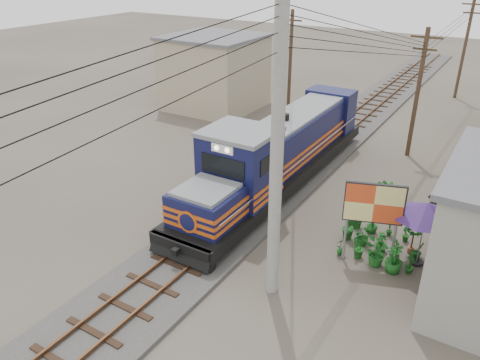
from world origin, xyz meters
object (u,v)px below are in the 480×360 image
Objects in this scene: locomotive at (279,154)px; billboard at (374,206)px; market_umbrella at (427,211)px; vendor at (434,203)px.

locomotive is 6.98m from billboard.
billboard is at bearing -34.35° from locomotive.
billboard is at bearing -151.87° from market_umbrella.
billboard reaches higher than vendor.
vendor is (-0.24, 3.73, -1.51)m from market_umbrella.
market_umbrella is 1.73× the size of vendor.
vendor is at bearing 93.68° from market_umbrella.
market_umbrella is at bearing -22.52° from locomotive.
billboard reaches higher than market_umbrella.
market_umbrella is (7.36, -3.05, 0.56)m from locomotive.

